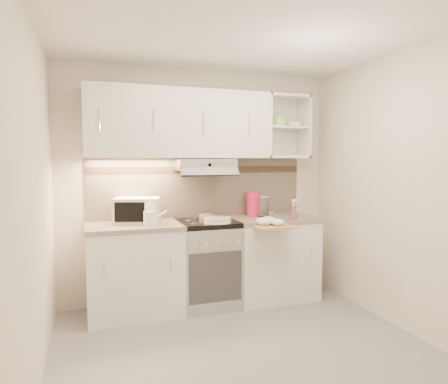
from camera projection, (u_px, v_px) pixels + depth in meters
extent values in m
plane|color=gray|center=(247.00, 352.00, 3.18)|extent=(3.00, 3.00, 0.00)
cube|color=beige|center=(199.00, 185.00, 4.40)|extent=(3.00, 0.04, 2.50)
cube|color=beige|center=(367.00, 223.00, 1.76)|extent=(3.00, 0.04, 2.50)
cube|color=beige|center=(34.00, 203.00, 2.60)|extent=(0.04, 2.80, 2.50)
cube|color=beige|center=(403.00, 191.00, 3.56)|extent=(0.04, 2.80, 2.50)
cube|color=white|center=(248.00, 30.00, 2.98)|extent=(3.00, 2.80, 0.04)
cube|color=#C6B299|center=(200.00, 188.00, 4.40)|extent=(2.40, 0.02, 0.64)
cube|color=#3B2920|center=(200.00, 170.00, 4.37)|extent=(2.40, 0.01, 0.08)
cube|color=white|center=(180.00, 124.00, 4.11)|extent=(1.90, 0.34, 0.70)
cube|color=white|center=(285.00, 127.00, 4.50)|extent=(0.50, 0.34, 0.70)
cylinder|color=#94D652|center=(278.00, 122.00, 4.47)|extent=(0.19, 0.19, 0.10)
cylinder|color=white|center=(294.00, 125.00, 4.53)|extent=(0.18, 0.18, 0.06)
cube|color=#B7B7BC|center=(204.00, 165.00, 4.20)|extent=(0.60, 0.40, 0.12)
cube|color=white|center=(135.00, 271.00, 3.94)|extent=(0.90, 0.60, 0.86)
cube|color=gray|center=(134.00, 226.00, 3.91)|extent=(0.92, 0.62, 0.04)
cube|color=white|center=(272.00, 259.00, 4.43)|extent=(0.90, 0.60, 0.86)
cube|color=gray|center=(273.00, 219.00, 4.39)|extent=(0.92, 0.62, 0.04)
cube|color=#B7B7BC|center=(207.00, 265.00, 4.18)|extent=(0.60, 0.58, 0.85)
cube|color=black|center=(207.00, 223.00, 4.15)|extent=(0.60, 0.60, 0.05)
cube|color=silver|center=(137.00, 210.00, 4.02)|extent=(0.51, 0.43, 0.25)
cube|color=black|center=(139.00, 212.00, 3.87)|extent=(0.28, 0.09, 0.19)
cylinder|color=white|center=(150.00, 218.00, 3.82)|extent=(0.13, 0.13, 0.14)
cone|color=white|center=(159.00, 215.00, 3.88)|extent=(0.18, 0.10, 0.11)
torus|color=white|center=(150.00, 209.00, 3.82)|extent=(0.11, 0.05, 0.11)
cylinder|color=white|center=(217.00, 222.00, 4.00)|extent=(0.28, 0.28, 0.02)
cylinder|color=white|center=(217.00, 220.00, 4.00)|extent=(0.28, 0.28, 0.02)
cylinder|color=white|center=(217.00, 218.00, 4.00)|extent=(0.28, 0.28, 0.02)
cube|color=silver|center=(217.00, 217.00, 4.00)|extent=(0.18, 0.04, 0.01)
cylinder|color=#A55D41|center=(207.00, 216.00, 4.31)|extent=(0.17, 0.17, 0.04)
cylinder|color=#E61653|center=(253.00, 204.00, 4.46)|extent=(0.13, 0.13, 0.27)
cube|color=#E61653|center=(258.00, 201.00, 4.48)|extent=(0.02, 0.03, 0.11)
cylinder|color=silver|center=(264.00, 207.00, 4.44)|extent=(0.12, 0.12, 0.21)
cylinder|color=#B7B7BC|center=(264.00, 196.00, 4.43)|extent=(0.12, 0.12, 0.02)
cylinder|color=white|center=(272.00, 217.00, 4.21)|extent=(0.05, 0.05, 0.07)
cylinder|color=#2589BB|center=(272.00, 213.00, 4.21)|extent=(0.06, 0.06, 0.02)
cone|color=pink|center=(294.00, 213.00, 4.22)|extent=(0.09, 0.09, 0.14)
cube|color=#AC7553|center=(273.00, 226.00, 3.98)|extent=(0.40, 0.37, 0.02)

